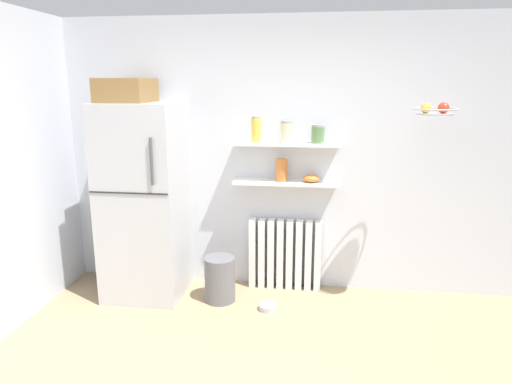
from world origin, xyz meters
The scene contains 14 objects.
ground_plane centered at (0.00, 0.50, 0.00)m, with size 7.04×7.04×0.00m, color #9E8460.
back_wall centered at (0.00, 2.05, 1.30)m, with size 7.04×0.10×2.60m, color silver.
refrigerator centered at (-1.35, 1.65, 0.96)m, with size 0.71×0.73×2.03m.
radiator centered at (-0.04, 1.92, 0.35)m, with size 0.71×0.12×0.70m.
wall_shelf_lower centered at (-0.04, 1.89, 1.08)m, with size 0.99×0.22×0.03m, color white.
wall_shelf_upper centered at (-0.04, 1.89, 1.44)m, with size 0.99×0.22×0.03m, color white.
storage_jar_0 centered at (-0.32, 1.89, 1.58)m, with size 0.09×0.09×0.24m.
storage_jar_1 centered at (-0.04, 1.89, 1.56)m, with size 0.12×0.12×0.20m.
storage_jar_2 centered at (0.25, 1.89, 1.54)m, with size 0.12×0.12×0.17m.
vase centered at (-0.08, 1.89, 1.20)m, with size 0.11×0.11×0.21m, color #CC7033.
shelf_bowl centered at (0.20, 1.89, 1.13)m, with size 0.16×0.16×0.07m, color orange.
trash_bin centered at (-0.62, 1.56, 0.21)m, with size 0.28×0.28×0.42m, color slate.
pet_food_bowl centered at (-0.15, 1.43, 0.03)m, with size 0.16×0.16×0.05m, color #B7B7BC.
hanging_fruit_basket centered at (1.17, 1.56, 1.78)m, with size 0.35×0.35×0.10m.
Camera 1 is at (0.23, -2.27, 1.99)m, focal length 31.74 mm.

